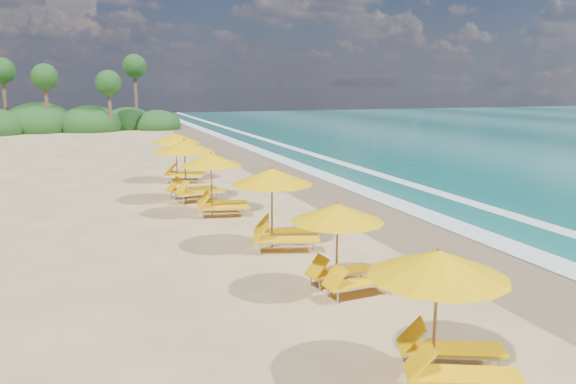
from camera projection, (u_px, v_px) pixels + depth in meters
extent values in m
plane|color=#D3B67C|center=(288.00, 225.00, 20.13)|extent=(160.00, 160.00, 0.00)
cube|color=#7D684A|center=(387.00, 216.00, 21.45)|extent=(4.00, 160.00, 0.01)
cube|color=white|center=(422.00, 213.00, 21.94)|extent=(1.20, 160.00, 0.01)
cube|color=white|center=(485.00, 207.00, 22.94)|extent=(0.80, 160.00, 0.01)
cylinder|color=olive|center=(435.00, 318.00, 9.39)|extent=(0.06, 0.06, 2.27)
cone|color=#FFBD05|center=(438.00, 263.00, 9.21)|extent=(3.07, 3.07, 0.46)
sphere|color=olive|center=(439.00, 248.00, 9.16)|extent=(0.08, 0.08, 0.08)
cylinder|color=olive|center=(337.00, 250.00, 13.41)|extent=(0.05, 0.05, 2.16)
cone|color=#FFBD05|center=(337.00, 213.00, 13.24)|extent=(2.41, 2.41, 0.43)
sphere|color=olive|center=(338.00, 203.00, 13.20)|extent=(0.08, 0.08, 0.08)
cylinder|color=olive|center=(272.00, 209.00, 17.12)|extent=(0.06, 0.06, 2.42)
cone|color=#FFBD05|center=(272.00, 176.00, 16.93)|extent=(3.12, 3.12, 0.49)
sphere|color=olive|center=(272.00, 167.00, 16.88)|extent=(0.09, 0.09, 0.09)
cylinder|color=olive|center=(212.00, 185.00, 21.48)|extent=(0.06, 0.06, 2.34)
cone|color=#FFBD05|center=(211.00, 159.00, 21.30)|extent=(2.79, 2.79, 0.47)
sphere|color=olive|center=(211.00, 153.00, 21.25)|extent=(0.08, 0.08, 0.08)
cylinder|color=olive|center=(185.00, 171.00, 24.02)|extent=(0.06, 0.06, 2.57)
cone|color=#FFBD05|center=(184.00, 146.00, 23.82)|extent=(3.04, 3.04, 0.52)
sphere|color=olive|center=(184.00, 139.00, 23.76)|extent=(0.09, 0.09, 0.09)
cylinder|color=olive|center=(177.00, 158.00, 28.85)|extent=(0.06, 0.06, 2.42)
cone|color=#FFBD05|center=(176.00, 138.00, 28.66)|extent=(3.22, 3.22, 0.49)
sphere|color=olive|center=(176.00, 133.00, 28.61)|extent=(0.09, 0.09, 0.09)
ellipsoid|color=#163D14|center=(90.00, 125.00, 59.62)|extent=(6.40, 6.40, 4.16)
ellipsoid|color=#163D14|center=(39.00, 125.00, 58.87)|extent=(7.20, 7.20, 4.68)
ellipsoid|color=#163D14|center=(128.00, 124.00, 62.81)|extent=(5.60, 5.60, 3.64)
ellipsoid|color=#163D14|center=(158.00, 125.00, 61.97)|extent=(5.00, 5.00, 3.25)
cylinder|color=brown|center=(110.00, 108.00, 58.08)|extent=(0.36, 0.36, 5.00)
sphere|color=#163D14|center=(108.00, 83.00, 57.61)|extent=(2.60, 2.60, 2.60)
cylinder|color=brown|center=(47.00, 105.00, 56.96)|extent=(0.36, 0.36, 5.60)
sphere|color=#163D14|center=(45.00, 77.00, 56.43)|extent=(2.60, 2.60, 2.60)
cylinder|color=brown|center=(5.00, 102.00, 57.43)|extent=(0.36, 0.36, 6.20)
sphere|color=#163D14|center=(2.00, 71.00, 56.84)|extent=(2.60, 2.60, 2.60)
cylinder|color=brown|center=(136.00, 98.00, 62.60)|extent=(0.36, 0.36, 6.80)
sphere|color=#163D14|center=(135.00, 66.00, 61.96)|extent=(2.60, 2.60, 2.60)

